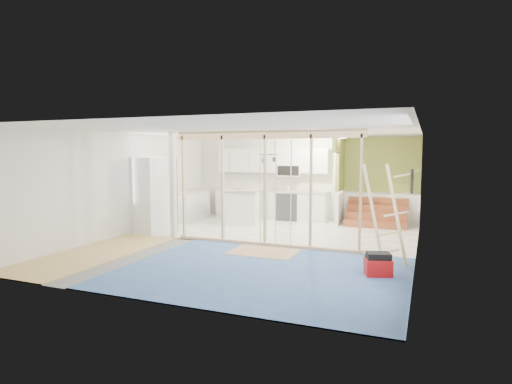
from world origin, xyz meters
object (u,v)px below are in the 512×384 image
at_px(island, 242,207).
at_px(toolbox, 378,265).
at_px(ladder, 388,214).
at_px(fridge, 153,195).

distance_m(island, toolbox, 5.93).
height_order(toolbox, ladder, ladder).
bearing_deg(toolbox, ladder, 65.76).
xyz_separation_m(fridge, island, (1.63, 2.11, -0.48)).
xyz_separation_m(fridge, toolbox, (5.96, -1.93, -0.80)).
xyz_separation_m(island, ladder, (4.41, -3.26, 0.46)).
bearing_deg(toolbox, island, 118.09).
bearing_deg(fridge, toolbox, -2.70).
bearing_deg(fridge, ladder, 4.44).
bearing_deg(island, fridge, -141.28).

